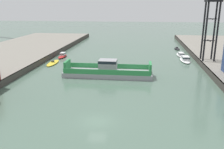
{
  "coord_description": "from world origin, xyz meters",
  "views": [
    {
      "loc": [
        5.89,
        -30.06,
        15.54
      ],
      "look_at": [
        0.0,
        16.49,
        2.0
      ],
      "focal_mm": 39.15,
      "sensor_mm": 36.0,
      "label": 1
    }
  ],
  "objects_px": {
    "chain_ferry": "(108,71)",
    "moored_boat_far_left": "(53,63)",
    "crane_tower": "(213,2)",
    "moored_boat_far_right": "(177,49)",
    "moored_boat_mid_right": "(63,56)",
    "moored_boat_mid_left": "(181,55)",
    "moored_boat_near_left": "(185,59)"
  },
  "relations": [
    {
      "from": "chain_ferry",
      "to": "moored_boat_far_left",
      "type": "bearing_deg",
      "value": 148.81
    },
    {
      "from": "moored_boat_far_left",
      "to": "crane_tower",
      "type": "height_order",
      "value": "crane_tower"
    },
    {
      "from": "chain_ferry",
      "to": "moored_boat_far_right",
      "type": "distance_m",
      "value": 41.69
    },
    {
      "from": "moored_boat_mid_right",
      "to": "moored_boat_far_right",
      "type": "xyz_separation_m",
      "value": [
        36.34,
        18.27,
        -0.28
      ]
    },
    {
      "from": "moored_boat_mid_right",
      "to": "crane_tower",
      "type": "relative_size",
      "value": 0.33
    },
    {
      "from": "moored_boat_mid_left",
      "to": "moored_boat_far_right",
      "type": "height_order",
      "value": "moored_boat_mid_left"
    },
    {
      "from": "chain_ferry",
      "to": "moored_boat_mid_right",
      "type": "bearing_deg",
      "value": 131.99
    },
    {
      "from": "moored_boat_far_right",
      "to": "moored_boat_mid_left",
      "type": "bearing_deg",
      "value": -91.79
    },
    {
      "from": "moored_boat_near_left",
      "to": "moored_boat_far_right",
      "type": "distance_m",
      "value": 19.44
    },
    {
      "from": "moored_boat_far_right",
      "to": "moored_boat_mid_right",
      "type": "bearing_deg",
      "value": -153.32
    },
    {
      "from": "chain_ferry",
      "to": "crane_tower",
      "type": "distance_m",
      "value": 31.48
    },
    {
      "from": "chain_ferry",
      "to": "crane_tower",
      "type": "relative_size",
      "value": 1.08
    },
    {
      "from": "moored_boat_near_left",
      "to": "moored_boat_mid_left",
      "type": "distance_m",
      "value": 7.21
    },
    {
      "from": "moored_boat_mid_left",
      "to": "moored_boat_mid_right",
      "type": "distance_m",
      "value": 36.47
    },
    {
      "from": "moored_boat_mid_right",
      "to": "moored_boat_far_right",
      "type": "relative_size",
      "value": 1.22
    },
    {
      "from": "moored_boat_mid_right",
      "to": "moored_boat_mid_left",
      "type": "bearing_deg",
      "value": 9.54
    },
    {
      "from": "chain_ferry",
      "to": "moored_boat_mid_left",
      "type": "height_order",
      "value": "chain_ferry"
    },
    {
      "from": "crane_tower",
      "to": "moored_boat_near_left",
      "type": "bearing_deg",
      "value": 139.91
    },
    {
      "from": "chain_ferry",
      "to": "moored_boat_mid_left",
      "type": "bearing_deg",
      "value": 51.68
    },
    {
      "from": "moored_boat_mid_left",
      "to": "moored_boat_mid_right",
      "type": "xyz_separation_m",
      "value": [
        -35.96,
        -6.04,
        0.06
      ]
    },
    {
      "from": "moored_boat_mid_right",
      "to": "moored_boat_far_left",
      "type": "bearing_deg",
      "value": -89.8
    },
    {
      "from": "chain_ferry",
      "to": "crane_tower",
      "type": "height_order",
      "value": "crane_tower"
    },
    {
      "from": "chain_ferry",
      "to": "moored_boat_near_left",
      "type": "distance_m",
      "value": 26.11
    },
    {
      "from": "moored_boat_far_right",
      "to": "crane_tower",
      "type": "xyz_separation_m",
      "value": [
        4.67,
        -23.51,
        15.76
      ]
    },
    {
      "from": "moored_boat_mid_right",
      "to": "crane_tower",
      "type": "height_order",
      "value": "crane_tower"
    },
    {
      "from": "moored_boat_mid_left",
      "to": "moored_boat_far_left",
      "type": "relative_size",
      "value": 0.92
    },
    {
      "from": "moored_boat_near_left",
      "to": "moored_boat_mid_left",
      "type": "height_order",
      "value": "moored_boat_near_left"
    },
    {
      "from": "moored_boat_mid_left",
      "to": "moored_boat_near_left",
      "type": "bearing_deg",
      "value": -88.36
    },
    {
      "from": "moored_boat_far_left",
      "to": "chain_ferry",
      "type": "bearing_deg",
      "value": -31.19
    },
    {
      "from": "moored_boat_mid_right",
      "to": "moored_boat_far_left",
      "type": "xyz_separation_m",
      "value": [
        0.03,
        -8.41,
        -0.31
      ]
    },
    {
      "from": "moored_boat_near_left",
      "to": "moored_boat_far_right",
      "type": "xyz_separation_m",
      "value": [
        0.18,
        19.43,
        -0.35
      ]
    },
    {
      "from": "moored_boat_far_right",
      "to": "crane_tower",
      "type": "relative_size",
      "value": 0.28
    }
  ]
}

